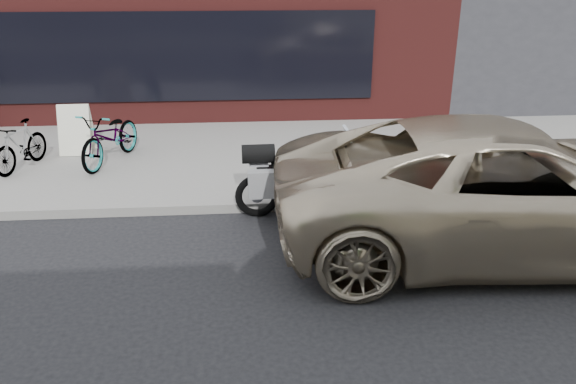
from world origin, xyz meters
TOP-DOWN VIEW (x-y plane):
  - near_sidewalk at (0.00, 7.00)m, footprint 44.00×6.00m
  - storefront at (-2.00, 13.98)m, footprint 14.00×10.07m
  - motorcycle at (0.77, 3.87)m, footprint 2.21×0.76m
  - minivan at (3.50, 2.60)m, footprint 6.46×3.25m
  - bicycle_front at (-2.52, 6.23)m, footprint 1.24×2.04m
  - bicycle_rear at (-4.10, 6.00)m, footprint 0.82×1.51m
  - sandwich_sign at (-3.35, 6.91)m, footprint 0.62×0.57m

SIDE VIEW (x-z plane):
  - near_sidewalk at x=0.00m, z-range 0.00..0.15m
  - bicycle_rear at x=-4.10m, z-range 0.15..1.03m
  - motorcycle at x=0.77m, z-range -0.10..1.30m
  - sandwich_sign at x=-3.35m, z-range 0.15..1.13m
  - bicycle_front at x=-2.52m, z-range 0.15..1.16m
  - minivan at x=3.50m, z-range 0.00..1.75m
  - storefront at x=-2.00m, z-range 0.00..4.50m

